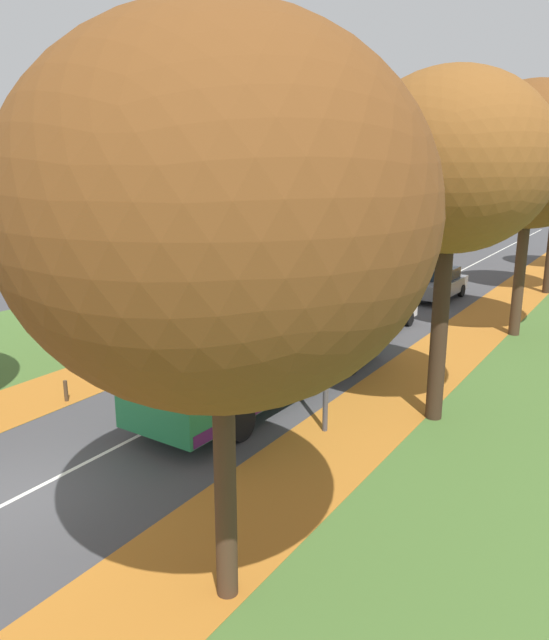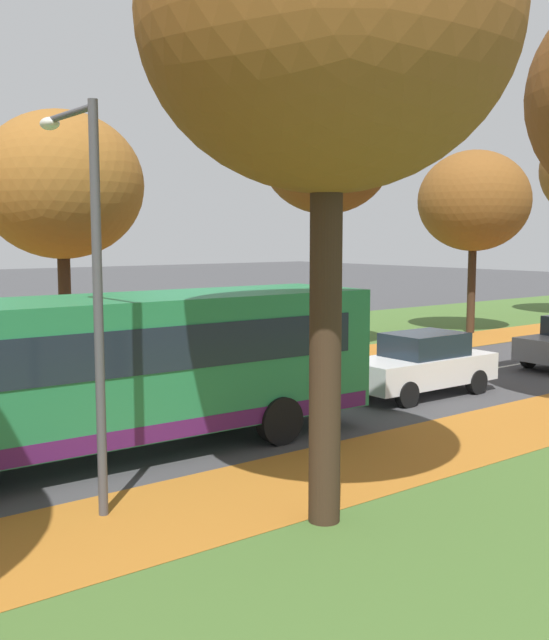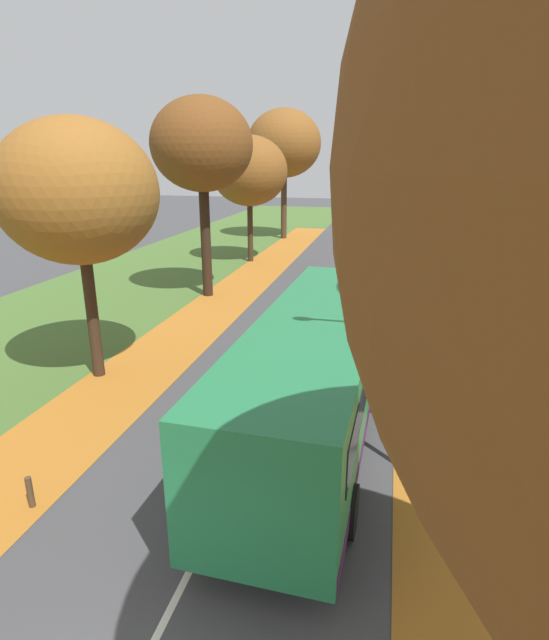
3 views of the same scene
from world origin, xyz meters
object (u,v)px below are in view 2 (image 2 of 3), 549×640
object	(u,v)px
tree_right_near	(328,22)
tree_left_mid	(327,156)
car_white_lead	(421,364)
tree_left_far	(474,201)
streetlamp_right	(87,261)
tree_left_near	(61,186)
bus	(118,366)

from	to	relation	value
tree_right_near	tree_left_mid	bearing A→B (deg)	138.31
tree_left_mid	car_white_lead	world-z (taller)	tree_left_mid
tree_left_far	car_white_lead	bearing A→B (deg)	-57.74
tree_left_far	car_white_lead	world-z (taller)	tree_left_far
tree_left_mid	tree_right_near	world-z (taller)	tree_right_near
streetlamp_right	car_white_lead	distance (m)	10.85
tree_left_near	bus	distance (m)	8.13
streetlamp_right	tree_left_far	bearing A→B (deg)	114.08
tree_left_far	bus	size ratio (longest dim) A/B	0.73
tree_left_near	tree_right_near	bearing A→B (deg)	-4.79
tree_left_far	tree_right_near	world-z (taller)	tree_right_near
bus	car_white_lead	bearing A→B (deg)	90.70
tree_left_mid	bus	world-z (taller)	tree_left_mid
streetlamp_right	tree_left_near	bearing A→B (deg)	159.86
streetlamp_right	bus	world-z (taller)	streetlamp_right
bus	car_white_lead	world-z (taller)	bus
tree_left_near	streetlamp_right	world-z (taller)	tree_left_near
tree_left_near	bus	size ratio (longest dim) A/B	0.71
car_white_lead	tree_left_mid	bearing A→B (deg)	157.86
car_white_lead	bus	bearing A→B (deg)	-89.30
streetlamp_right	car_white_lead	bearing A→B (deg)	103.59
tree_left_near	car_white_lead	xyz separation A→B (m)	(6.87, 6.74, -4.64)
tree_right_near	car_white_lead	bearing A→B (deg)	122.62
tree_left_mid	bus	distance (m)	14.31
tree_left_near	bus	world-z (taller)	tree_left_near
tree_left_far	tree_right_near	bearing A→B (deg)	-57.59
car_white_lead	streetlamp_right	bearing A→B (deg)	-76.41
bus	tree_left_far	bearing A→B (deg)	110.00
tree_left_mid	car_white_lead	distance (m)	9.56
tree_left_near	tree_left_far	bearing A→B (deg)	90.83
tree_left_mid	tree_left_far	world-z (taller)	tree_left_mid
tree_left_near	tree_left_far	xyz separation A→B (m)	(-0.26, 18.03, 0.10)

